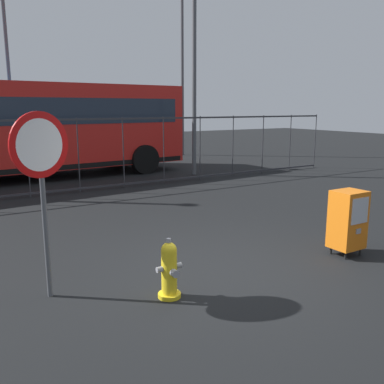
# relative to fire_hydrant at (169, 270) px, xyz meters

# --- Properties ---
(ground_plane) EXTENTS (60.00, 60.00, 0.00)m
(ground_plane) POSITION_rel_fire_hydrant_xyz_m (0.98, 0.37, -0.35)
(ground_plane) COLOR black
(fire_hydrant) EXTENTS (0.33, 0.32, 0.75)m
(fire_hydrant) POSITION_rel_fire_hydrant_xyz_m (0.00, 0.00, 0.00)
(fire_hydrant) COLOR yellow
(fire_hydrant) RESTS_ON ground_plane
(newspaper_box_primary) EXTENTS (0.48, 0.42, 1.02)m
(newspaper_box_primary) POSITION_rel_fire_hydrant_xyz_m (3.07, -0.11, 0.22)
(newspaper_box_primary) COLOR black
(newspaper_box_primary) RESTS_ON ground_plane
(stop_sign) EXTENTS (0.71, 0.31, 2.23)m
(stop_sign) POSITION_rel_fire_hydrant_xyz_m (-1.24, 0.77, 1.25)
(stop_sign) COLOR #4C4F54
(stop_sign) RESTS_ON ground_plane
(fence_barrier) EXTENTS (18.03, 0.04, 2.00)m
(fence_barrier) POSITION_rel_fire_hydrant_xyz_m (0.98, 6.93, 0.67)
(fence_barrier) COLOR #2D2D33
(fence_barrier) RESTS_ON ground_plane
(bus_near) EXTENTS (10.65, 3.36, 3.00)m
(bus_near) POSITION_rel_fire_hydrant_xyz_m (0.10, 9.93, 1.36)
(bus_near) COLOR red
(bus_near) RESTS_ON ground_plane
(street_light_near_left) EXTENTS (0.32, 0.32, 8.16)m
(street_light_near_left) POSITION_rel_fire_hydrant_xyz_m (7.87, 13.29, 4.31)
(street_light_near_left) COLOR #4C4F54
(street_light_near_left) RESTS_ON ground_plane
(street_light_near_right) EXTENTS (0.32, 0.32, 8.40)m
(street_light_near_right) POSITION_rel_fire_hydrant_xyz_m (0.42, 13.79, 4.43)
(street_light_near_right) COLOR #4C4F54
(street_light_near_right) RESTS_ON ground_plane
(street_light_far_left) EXTENTS (0.32, 0.32, 8.75)m
(street_light_far_left) POSITION_rel_fire_hydrant_xyz_m (5.23, 7.94, 4.61)
(street_light_far_left) COLOR #4C4F54
(street_light_far_left) RESTS_ON ground_plane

